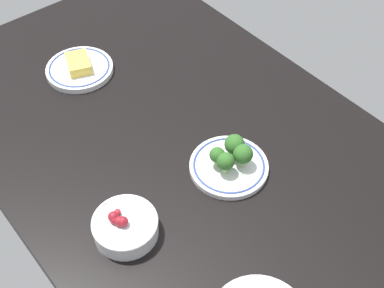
% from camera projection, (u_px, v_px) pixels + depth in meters
% --- Properties ---
extents(dining_table, '(1.45, 0.82, 0.04)m').
position_uv_depth(dining_table, '(192.00, 155.00, 1.21)').
color(dining_table, black).
rests_on(dining_table, ground).
extents(plate_broccoli, '(0.18, 0.18, 0.07)m').
position_uv_depth(plate_broccoli, '(230.00, 161.00, 1.14)').
color(plate_broccoli, silver).
rests_on(plate_broccoli, dining_table).
extents(bowl_berries, '(0.13, 0.13, 0.06)m').
position_uv_depth(bowl_berries, '(125.00, 226.00, 1.03)').
color(bowl_berries, silver).
rests_on(bowl_berries, dining_table).
extents(plate_cheese, '(0.18, 0.18, 0.04)m').
position_uv_depth(plate_cheese, '(79.00, 68.00, 1.36)').
color(plate_cheese, silver).
rests_on(plate_cheese, dining_table).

